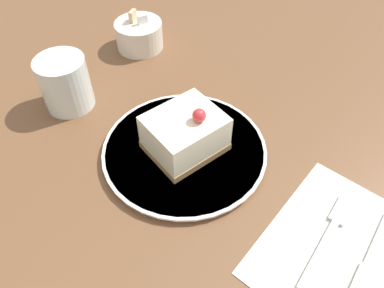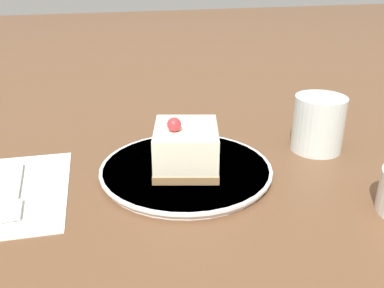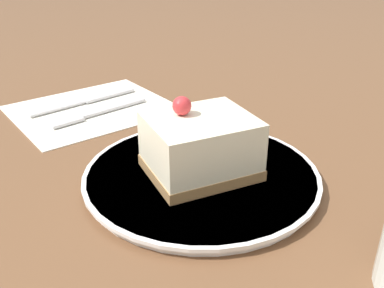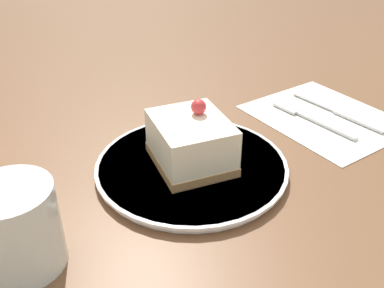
{
  "view_description": "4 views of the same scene",
  "coord_description": "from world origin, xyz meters",
  "px_view_note": "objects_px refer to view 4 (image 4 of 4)",
  "views": [
    {
      "loc": [
        0.23,
        -0.32,
        0.45
      ],
      "look_at": [
        0.01,
        -0.04,
        0.04
      ],
      "focal_mm": 35.0,
      "sensor_mm": 36.0,
      "label": 1
    },
    {
      "loc": [
        0.12,
        0.52,
        0.3
      ],
      "look_at": [
        -0.02,
        -0.02,
        0.05
      ],
      "focal_mm": 40.0,
      "sensor_mm": 36.0,
      "label": 2
    },
    {
      "loc": [
        -0.31,
        0.23,
        0.24
      ],
      "look_at": [
        -0.02,
        -0.01,
        0.05
      ],
      "focal_mm": 40.0,
      "sensor_mm": 36.0,
      "label": 3
    },
    {
      "loc": [
        -0.29,
        -0.41,
        0.33
      ],
      "look_at": [
        -0.01,
        -0.03,
        0.04
      ],
      "focal_mm": 40.0,
      "sensor_mm": 36.0,
      "label": 4
    }
  ],
  "objects_px": {
    "plate": "(192,166)",
    "drinking_glass": "(17,228)",
    "fork": "(306,116)",
    "knife": "(344,114)",
    "cake_slice": "(191,142)"
  },
  "relations": [
    {
      "from": "plate",
      "to": "drinking_glass",
      "type": "height_order",
      "value": "drinking_glass"
    },
    {
      "from": "fork",
      "to": "drinking_glass",
      "type": "bearing_deg",
      "value": -176.86
    },
    {
      "from": "plate",
      "to": "knife",
      "type": "xyz_separation_m",
      "value": [
        0.29,
        -0.03,
        -0.0
      ]
    },
    {
      "from": "cake_slice",
      "to": "drinking_glass",
      "type": "distance_m",
      "value": 0.23
    },
    {
      "from": "knife",
      "to": "plate",
      "type": "bearing_deg",
      "value": 173.36
    },
    {
      "from": "knife",
      "to": "drinking_glass",
      "type": "height_order",
      "value": "drinking_glass"
    },
    {
      "from": "plate",
      "to": "knife",
      "type": "height_order",
      "value": "plate"
    },
    {
      "from": "cake_slice",
      "to": "knife",
      "type": "distance_m",
      "value": 0.3
    },
    {
      "from": "fork",
      "to": "knife",
      "type": "xyz_separation_m",
      "value": [
        0.05,
        -0.03,
        0.0
      ]
    },
    {
      "from": "fork",
      "to": "knife",
      "type": "distance_m",
      "value": 0.06
    },
    {
      "from": "plate",
      "to": "drinking_glass",
      "type": "xyz_separation_m",
      "value": [
        -0.23,
        -0.03,
        0.04
      ]
    },
    {
      "from": "plate",
      "to": "fork",
      "type": "xyz_separation_m",
      "value": [
        0.24,
        0.01,
        -0.0
      ]
    },
    {
      "from": "cake_slice",
      "to": "drinking_glass",
      "type": "xyz_separation_m",
      "value": [
        -0.23,
        -0.03,
        0.0
      ]
    },
    {
      "from": "fork",
      "to": "cake_slice",
      "type": "bearing_deg",
      "value": 179.84
    },
    {
      "from": "knife",
      "to": "drinking_glass",
      "type": "bearing_deg",
      "value": 179.0
    }
  ]
}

